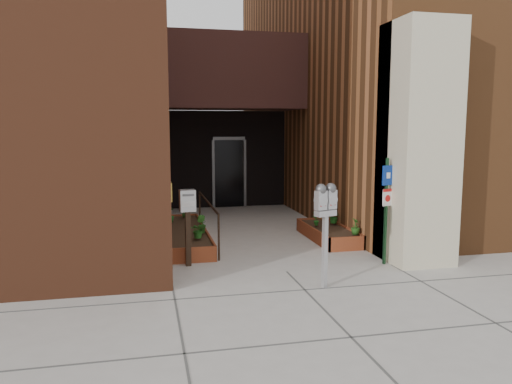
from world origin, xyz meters
TOP-DOWN VIEW (x-y plane):
  - ground at (0.00, 0.00)m, footprint 80.00×80.00m
  - architecture at (-0.18, 6.89)m, footprint 20.00×14.60m
  - planter_left at (-1.55, 2.70)m, footprint 0.90×3.60m
  - planter_right at (1.60, 2.20)m, footprint 0.80×2.20m
  - handrail at (-1.05, 2.65)m, footprint 0.04×3.34m
  - parking_meter at (0.34, -0.94)m, footprint 0.38×0.24m
  - sign_post at (1.90, 0.09)m, footprint 0.26×0.10m
  - payment_dropbox at (-1.65, 0.76)m, footprint 0.29×0.23m
  - shrub_left_a at (-1.37, 1.68)m, footprint 0.42×0.42m
  - shrub_left_b at (-1.25, 2.15)m, footprint 0.29×0.29m
  - shrub_left_c at (-1.85, 3.44)m, footprint 0.23×0.23m
  - shrub_left_d at (-1.48, 4.04)m, footprint 0.24×0.24m
  - shrub_right_a at (1.85, 1.30)m, footprint 0.25×0.25m
  - shrub_right_b at (1.38, 2.36)m, footprint 0.21×0.21m
  - shrub_right_c at (1.85, 2.50)m, footprint 0.33×0.33m

SIDE VIEW (x-z plane):
  - ground at x=0.00m, z-range 0.00..0.00m
  - planter_left at x=-1.55m, z-range -0.02..0.28m
  - planter_right at x=1.60m, z-range -0.02..0.28m
  - shrub_left_d at x=-1.48m, z-range 0.30..0.62m
  - shrub_right_c at x=1.85m, z-range 0.30..0.63m
  - shrub_left_a at x=-1.37m, z-range 0.30..0.63m
  - shrub_right_a at x=1.85m, z-range 0.30..0.64m
  - shrub_left_c at x=-1.85m, z-range 0.30..0.67m
  - shrub_left_b at x=-1.25m, z-range 0.30..0.68m
  - shrub_right_b at x=1.38m, z-range 0.30..0.68m
  - handrail at x=-1.05m, z-range 0.30..1.20m
  - payment_dropbox at x=-1.65m, z-range 0.31..1.71m
  - sign_post at x=1.90m, z-range 0.23..2.18m
  - parking_meter at x=0.34m, z-range 0.45..2.11m
  - architecture at x=-0.18m, z-range -0.02..9.98m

